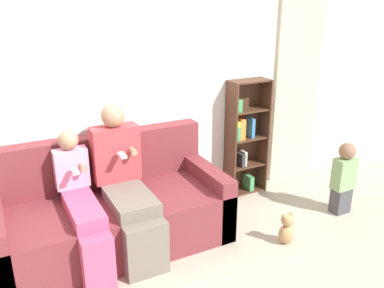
{
  "coord_description": "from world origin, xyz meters",
  "views": [
    {
      "loc": [
        -0.98,
        -2.59,
        2.12
      ],
      "look_at": [
        0.68,
        0.61,
        0.81
      ],
      "focal_mm": 38.0,
      "sensor_mm": 36.0,
      "label": 1
    }
  ],
  "objects_px": {
    "child_seated": "(83,205)",
    "teddy_bear": "(287,229)",
    "bookshelf": "(244,138)",
    "couch": "(112,213)",
    "toddler_standing": "(344,177)",
    "adult_seated": "(125,181)"
  },
  "relations": [
    {
      "from": "couch",
      "to": "toddler_standing",
      "type": "distance_m",
      "value": 2.33
    },
    {
      "from": "adult_seated",
      "to": "toddler_standing",
      "type": "relative_size",
      "value": 1.66
    },
    {
      "from": "toddler_standing",
      "to": "bookshelf",
      "type": "distance_m",
      "value": 1.11
    },
    {
      "from": "couch",
      "to": "child_seated",
      "type": "xyz_separation_m",
      "value": [
        -0.28,
        -0.17,
        0.24
      ]
    },
    {
      "from": "couch",
      "to": "adult_seated",
      "type": "height_order",
      "value": "adult_seated"
    },
    {
      "from": "adult_seated",
      "to": "bookshelf",
      "type": "relative_size",
      "value": 0.98
    },
    {
      "from": "couch",
      "to": "teddy_bear",
      "type": "xyz_separation_m",
      "value": [
        1.39,
        -0.73,
        -0.16
      ]
    },
    {
      "from": "bookshelf",
      "to": "couch",
      "type": "bearing_deg",
      "value": -167.78
    },
    {
      "from": "adult_seated",
      "to": "bookshelf",
      "type": "xyz_separation_m",
      "value": [
        1.53,
        0.47,
        -0.0
      ]
    },
    {
      "from": "couch",
      "to": "teddy_bear",
      "type": "bearing_deg",
      "value": -27.54
    },
    {
      "from": "bookshelf",
      "to": "teddy_bear",
      "type": "relative_size",
      "value": 4.21
    },
    {
      "from": "child_seated",
      "to": "bookshelf",
      "type": "xyz_separation_m",
      "value": [
        1.92,
        0.53,
        0.11
      ]
    },
    {
      "from": "child_seated",
      "to": "toddler_standing",
      "type": "distance_m",
      "value": 2.57
    },
    {
      "from": "child_seated",
      "to": "teddy_bear",
      "type": "distance_m",
      "value": 1.8
    },
    {
      "from": "toddler_standing",
      "to": "teddy_bear",
      "type": "distance_m",
      "value": 0.93
    },
    {
      "from": "toddler_standing",
      "to": "bookshelf",
      "type": "relative_size",
      "value": 0.59
    },
    {
      "from": "adult_seated",
      "to": "couch",
      "type": "bearing_deg",
      "value": 135.22
    },
    {
      "from": "bookshelf",
      "to": "teddy_bear",
      "type": "height_order",
      "value": "bookshelf"
    },
    {
      "from": "couch",
      "to": "adult_seated",
      "type": "relative_size",
      "value": 1.59
    },
    {
      "from": "couch",
      "to": "toddler_standing",
      "type": "xyz_separation_m",
      "value": [
        2.27,
        -0.53,
        0.09
      ]
    },
    {
      "from": "couch",
      "to": "child_seated",
      "type": "height_order",
      "value": "child_seated"
    },
    {
      "from": "couch",
      "to": "bookshelf",
      "type": "height_order",
      "value": "bookshelf"
    }
  ]
}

